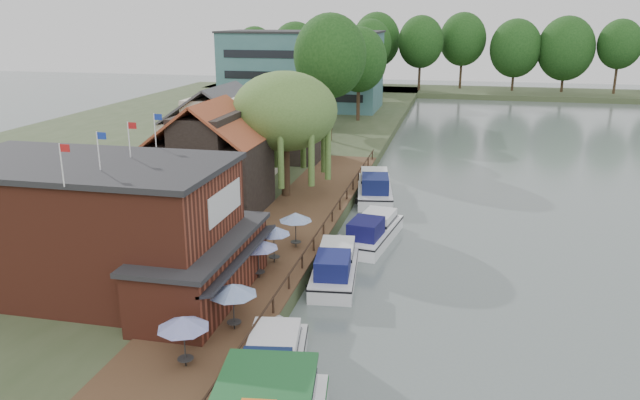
# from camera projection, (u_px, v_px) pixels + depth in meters

# --- Properties ---
(ground) EXTENTS (260.00, 260.00, 0.00)m
(ground) POSITION_uv_depth(u_px,v_px,m) (381.00, 325.00, 32.87)
(ground) COLOR slate
(ground) RESTS_ON ground
(land_bank) EXTENTS (50.00, 140.00, 1.00)m
(land_bank) POSITION_uv_depth(u_px,v_px,m) (161.00, 152.00, 71.74)
(land_bank) COLOR #384728
(land_bank) RESTS_ON ground
(quay_deck) EXTENTS (6.00, 50.00, 0.10)m
(quay_deck) POSITION_uv_depth(u_px,v_px,m) (286.00, 233.00, 43.59)
(quay_deck) COLOR #47301E
(quay_deck) RESTS_ON land_bank
(quay_rail) EXTENTS (0.20, 49.00, 1.00)m
(quay_rail) POSITION_uv_depth(u_px,v_px,m) (325.00, 227.00, 43.37)
(quay_rail) COLOR black
(quay_rail) RESTS_ON land_bank
(pub) EXTENTS (20.00, 11.00, 7.30)m
(pub) POSITION_uv_depth(u_px,v_px,m) (122.00, 229.00, 33.54)
(pub) COLOR maroon
(pub) RESTS_ON land_bank
(hotel_block) EXTENTS (25.40, 12.40, 12.30)m
(hotel_block) POSITION_uv_depth(u_px,v_px,m) (302.00, 70.00, 100.90)
(hotel_block) COLOR #38666B
(hotel_block) RESTS_ON land_bank
(cottage_a) EXTENTS (8.60, 7.60, 8.50)m
(cottage_a) POSITION_uv_depth(u_px,v_px,m) (211.00, 157.00, 47.60)
(cottage_a) COLOR black
(cottage_a) RESTS_ON land_bank
(cottage_b) EXTENTS (9.60, 8.60, 8.50)m
(cottage_b) POSITION_uv_depth(u_px,v_px,m) (222.00, 132.00, 57.58)
(cottage_b) COLOR beige
(cottage_b) RESTS_ON land_bank
(cottage_c) EXTENTS (7.60, 7.60, 8.50)m
(cottage_c) POSITION_uv_depth(u_px,v_px,m) (289.00, 119.00, 65.16)
(cottage_c) COLOR black
(cottage_c) RESTS_ON land_bank
(willow) EXTENTS (8.60, 8.60, 10.43)m
(willow) POSITION_uv_depth(u_px,v_px,m) (285.00, 135.00, 51.06)
(willow) COLOR #476B2D
(willow) RESTS_ON land_bank
(umbrella_0) EXTENTS (2.28, 2.28, 2.38)m
(umbrella_0) POSITION_uv_depth(u_px,v_px,m) (184.00, 342.00, 26.64)
(umbrella_0) COLOR navy
(umbrella_0) RESTS_ON quay_deck
(umbrella_1) EXTENTS (2.37, 2.37, 2.38)m
(umbrella_1) POSITION_uv_depth(u_px,v_px,m) (233.00, 307.00, 29.82)
(umbrella_1) COLOR #1A4694
(umbrella_1) RESTS_ON quay_deck
(umbrella_2) EXTENTS (2.35, 2.35, 2.38)m
(umbrella_2) POSITION_uv_depth(u_px,v_px,m) (258.00, 259.00, 35.71)
(umbrella_2) COLOR navy
(umbrella_2) RESTS_ON quay_deck
(umbrella_3) EXTENTS (2.05, 2.05, 2.38)m
(umbrella_3) POSITION_uv_depth(u_px,v_px,m) (274.00, 244.00, 37.95)
(umbrella_3) COLOR #1B3C99
(umbrella_3) RESTS_ON quay_deck
(umbrella_4) EXTENTS (2.18, 2.18, 2.38)m
(umbrella_4) POSITION_uv_depth(u_px,v_px,m) (296.00, 230.00, 40.45)
(umbrella_4) COLOR navy
(umbrella_4) RESTS_ON quay_deck
(cruiser_0) EXTENTS (4.55, 9.83, 2.28)m
(cruiser_0) POSITION_uv_depth(u_px,v_px,m) (270.00, 365.00, 26.96)
(cruiser_0) COLOR silver
(cruiser_0) RESTS_ON ground
(cruiser_1) EXTENTS (3.89, 9.34, 2.17)m
(cruiser_1) POSITION_uv_depth(u_px,v_px,m) (335.00, 262.00, 38.34)
(cruiser_1) COLOR silver
(cruiser_1) RESTS_ON ground
(cruiser_2) EXTENTS (4.25, 9.50, 2.19)m
(cruiser_2) POSITION_uv_depth(u_px,v_px,m) (373.00, 228.00, 44.49)
(cruiser_2) COLOR white
(cruiser_2) RESTS_ON ground
(cruiser_3) EXTENTS (4.84, 10.59, 2.49)m
(cruiser_3) POSITION_uv_depth(u_px,v_px,m) (375.00, 184.00, 55.38)
(cruiser_3) COLOR silver
(cruiser_3) RESTS_ON ground
(bank_tree_0) EXTENTS (8.56, 8.56, 14.99)m
(bank_tree_0) POSITION_uv_depth(u_px,v_px,m) (330.00, 78.00, 73.61)
(bank_tree_0) COLOR #143811
(bank_tree_0) RESTS_ON land_bank
(bank_tree_1) EXTENTS (7.51, 7.51, 13.31)m
(bank_tree_1) POSITION_uv_depth(u_px,v_px,m) (331.00, 79.00, 81.37)
(bank_tree_1) COLOR #143811
(bank_tree_1) RESTS_ON land_bank
(bank_tree_2) EXTENTS (7.93, 7.93, 13.18)m
(bank_tree_2) POSITION_uv_depth(u_px,v_px,m) (359.00, 74.00, 88.42)
(bank_tree_2) COLOR #143811
(bank_tree_2) RESTS_ON land_bank
(bank_tree_3) EXTENTS (7.26, 7.26, 12.63)m
(bank_tree_3) POSITION_uv_depth(u_px,v_px,m) (363.00, 66.00, 106.75)
(bank_tree_3) COLOR #143811
(bank_tree_3) RESTS_ON land_bank
(bank_tree_4) EXTENTS (7.45, 7.45, 12.46)m
(bank_tree_4) POSITION_uv_depth(u_px,v_px,m) (360.00, 64.00, 112.48)
(bank_tree_4) COLOR #143811
(bank_tree_4) RESTS_ON land_bank
(bank_tree_5) EXTENTS (8.11, 8.11, 14.00)m
(bank_tree_5) POSITION_uv_depth(u_px,v_px,m) (370.00, 56.00, 120.50)
(bank_tree_5) COLOR #143811
(bank_tree_5) RESTS_ON land_bank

